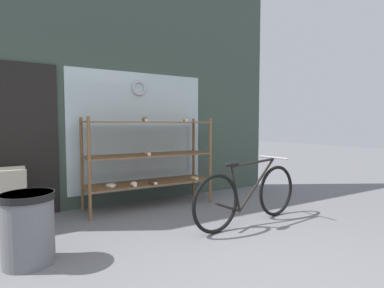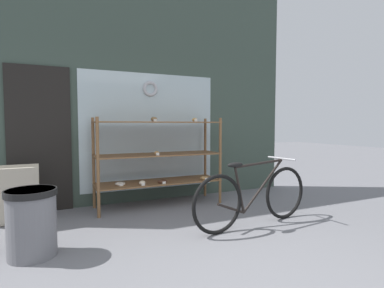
{
  "view_description": "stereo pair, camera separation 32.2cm",
  "coord_description": "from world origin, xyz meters",
  "px_view_note": "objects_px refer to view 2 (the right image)",
  "views": [
    {
      "loc": [
        -1.5,
        -1.68,
        1.26
      ],
      "look_at": [
        0.11,
        1.11,
        1.05
      ],
      "focal_mm": 28.0,
      "sensor_mm": 36.0,
      "label": 1
    },
    {
      "loc": [
        -1.22,
        -1.82,
        1.26
      ],
      "look_at": [
        0.11,
        1.11,
        1.05
      ],
      "focal_mm": 28.0,
      "sensor_mm": 36.0,
      "label": 2
    }
  ],
  "objects_px": {
    "display_case": "(159,155)",
    "trash_bin": "(32,220)",
    "bicycle": "(254,196)",
    "sandwich_board": "(17,195)"
  },
  "relations": [
    {
      "from": "display_case",
      "to": "trash_bin",
      "type": "distance_m",
      "value": 2.13
    },
    {
      "from": "display_case",
      "to": "trash_bin",
      "type": "relative_size",
      "value": 2.96
    },
    {
      "from": "bicycle",
      "to": "display_case",
      "type": "bearing_deg",
      "value": 112.06
    },
    {
      "from": "bicycle",
      "to": "sandwich_board",
      "type": "bearing_deg",
      "value": 147.81
    },
    {
      "from": "sandwich_board",
      "to": "trash_bin",
      "type": "xyz_separation_m",
      "value": [
        0.24,
        -1.1,
        -0.02
      ]
    },
    {
      "from": "bicycle",
      "to": "sandwich_board",
      "type": "distance_m",
      "value": 2.97
    },
    {
      "from": "sandwich_board",
      "to": "bicycle",
      "type": "bearing_deg",
      "value": -26.5
    },
    {
      "from": "bicycle",
      "to": "trash_bin",
      "type": "relative_size",
      "value": 2.78
    },
    {
      "from": "bicycle",
      "to": "trash_bin",
      "type": "bearing_deg",
      "value": 169.31
    },
    {
      "from": "display_case",
      "to": "sandwich_board",
      "type": "height_order",
      "value": "display_case"
    }
  ]
}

